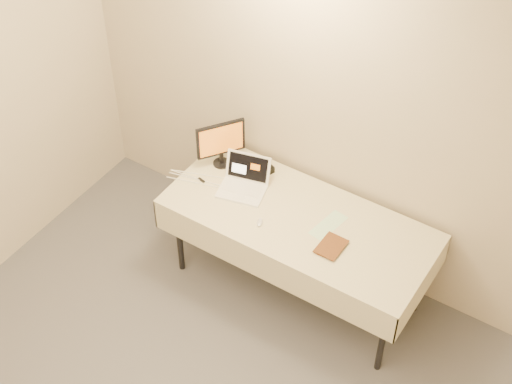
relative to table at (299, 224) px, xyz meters
The scene contains 9 objects.
back_wall 0.81m from the table, 90.00° to the left, with size 4.00×0.10×2.70m, color beige.
table is the anchor object (origin of this frame).
laptop 0.49m from the table, behind, with size 0.38×0.37×0.22m.
monitor 0.82m from the table, 167.25° to the left, with size 0.22×0.30×0.37m.
book 0.31m from the table, 27.09° to the right, with size 0.16×0.02×0.21m, color #934E1A.
alarm_clock 0.54m from the table, 146.24° to the left, with size 0.13×0.09×0.05m.
clicker 0.28m from the table, 136.51° to the right, with size 0.04×0.08×0.02m, color silver.
paper_form 0.21m from the table, 13.02° to the left, with size 0.12×0.29×0.00m, color #B7E6B8.
usb_dongle 0.77m from the table, behind, with size 0.06×0.02×0.01m, color black.
Camera 1 is at (1.76, -1.22, 4.52)m, focal length 55.00 mm.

